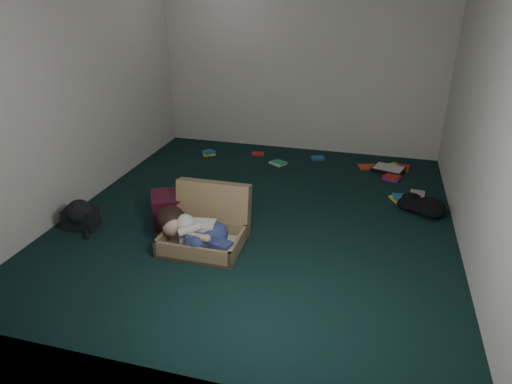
% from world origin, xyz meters
% --- Properties ---
extents(floor, '(4.50, 4.50, 0.00)m').
position_xyz_m(floor, '(0.00, 0.00, 0.00)').
color(floor, black).
rests_on(floor, ground).
extents(wall_back, '(4.50, 0.00, 4.50)m').
position_xyz_m(wall_back, '(0.00, 2.25, 1.30)').
color(wall_back, silver).
rests_on(wall_back, ground).
extents(wall_front, '(4.50, 0.00, 4.50)m').
position_xyz_m(wall_front, '(0.00, -2.25, 1.30)').
color(wall_front, silver).
rests_on(wall_front, ground).
extents(wall_left, '(0.00, 4.50, 4.50)m').
position_xyz_m(wall_left, '(-2.00, 0.00, 1.30)').
color(wall_left, silver).
rests_on(wall_left, ground).
extents(wall_right, '(0.00, 4.50, 4.50)m').
position_xyz_m(wall_right, '(2.00, 0.00, 1.30)').
color(wall_right, silver).
rests_on(wall_right, ground).
extents(suitcase, '(0.75, 0.73, 0.55)m').
position_xyz_m(suitcase, '(-0.36, -0.64, 0.16)').
color(suitcase, '#937751').
rests_on(suitcase, floor).
extents(person, '(0.81, 0.39, 0.34)m').
position_xyz_m(person, '(-0.41, -0.83, 0.21)').
color(person, silver).
rests_on(person, suitcase).
extents(maroon_bin, '(0.59, 0.55, 0.33)m').
position_xyz_m(maroon_bin, '(-0.81, -0.36, 0.16)').
color(maroon_bin, '#480E20').
rests_on(maroon_bin, floor).
extents(backpack, '(0.42, 0.35, 0.23)m').
position_xyz_m(backpack, '(-1.70, -0.72, 0.12)').
color(backpack, black).
rests_on(backpack, floor).
extents(clothing_pile, '(0.51, 0.43, 0.15)m').
position_xyz_m(clothing_pile, '(1.67, 0.66, 0.08)').
color(clothing_pile, black).
rests_on(clothing_pile, floor).
extents(paper_tray, '(0.47, 0.40, 0.06)m').
position_xyz_m(paper_tray, '(1.33, 1.67, 0.03)').
color(paper_tray, black).
rests_on(paper_tray, floor).
extents(book_scatter, '(3.07, 1.32, 0.02)m').
position_xyz_m(book_scatter, '(0.70, 1.54, 0.01)').
color(book_scatter, yellow).
rests_on(book_scatter, floor).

